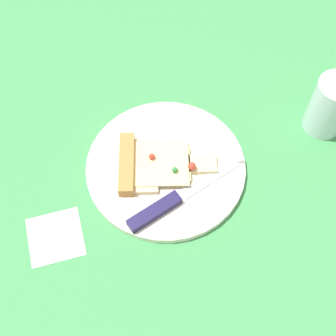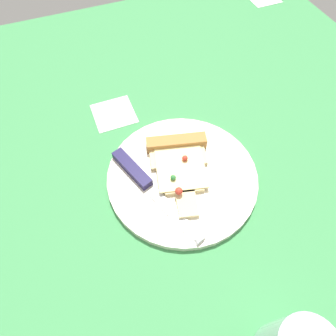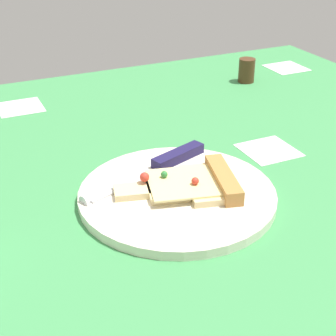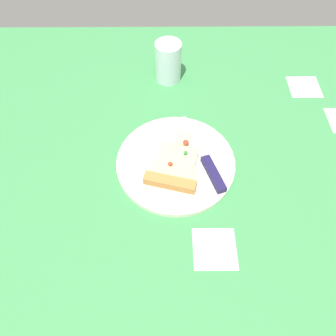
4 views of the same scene
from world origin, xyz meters
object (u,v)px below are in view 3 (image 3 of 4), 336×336
(plate, at_px, (177,194))
(pepper_shaker, at_px, (247,70))
(knife, at_px, (158,166))
(pizza_slice, at_px, (194,184))

(plate, relative_size, pepper_shaker, 5.21)
(plate, distance_m, knife, 0.07)
(plate, height_order, pizza_slice, pizza_slice)
(pizza_slice, bearing_deg, pepper_shaker, -26.36)
(plate, relative_size, pizza_slice, 1.53)
(plate, relative_size, knife, 1.23)
(pizza_slice, relative_size, pepper_shaker, 3.39)
(plate, distance_m, pizza_slice, 0.03)
(pizza_slice, xyz_separation_m, knife, (0.02, -0.08, -0.00))
(pizza_slice, bearing_deg, plate, 90.38)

